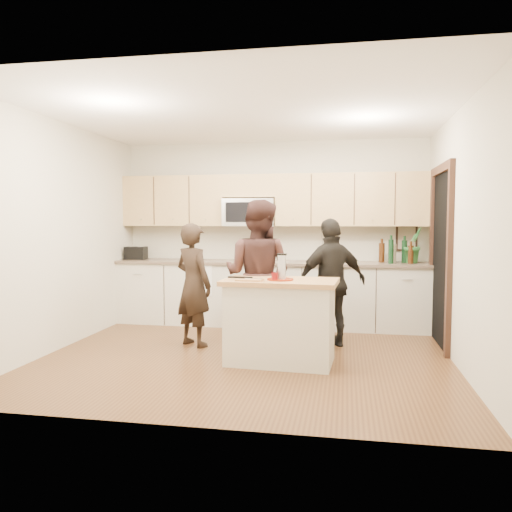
% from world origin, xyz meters
% --- Properties ---
extents(floor, '(4.50, 4.50, 0.00)m').
position_xyz_m(floor, '(0.00, 0.00, 0.00)').
color(floor, brown).
rests_on(floor, ground).
extents(room_shell, '(4.52, 4.02, 2.71)m').
position_xyz_m(room_shell, '(0.00, 0.00, 1.73)').
color(room_shell, beige).
rests_on(room_shell, ground).
extents(back_cabinetry, '(4.50, 0.66, 0.94)m').
position_xyz_m(back_cabinetry, '(0.00, 1.69, 0.47)').
color(back_cabinetry, beige).
rests_on(back_cabinetry, ground).
extents(upper_cabinetry, '(4.50, 0.33, 0.75)m').
position_xyz_m(upper_cabinetry, '(0.03, 1.83, 1.84)').
color(upper_cabinetry, tan).
rests_on(upper_cabinetry, ground).
extents(microwave, '(0.76, 0.41, 0.40)m').
position_xyz_m(microwave, '(-0.31, 1.80, 1.65)').
color(microwave, silver).
rests_on(microwave, ground).
extents(doorway, '(0.06, 1.25, 2.20)m').
position_xyz_m(doorway, '(2.23, 0.90, 1.16)').
color(doorway, black).
rests_on(doorway, ground).
extents(framed_picture, '(0.30, 0.03, 0.38)m').
position_xyz_m(framed_picture, '(1.95, 1.98, 1.28)').
color(framed_picture, black).
rests_on(framed_picture, ground).
extents(dish_towel, '(0.34, 0.60, 0.48)m').
position_xyz_m(dish_towel, '(-0.95, 1.50, 0.80)').
color(dish_towel, white).
rests_on(dish_towel, ground).
extents(island, '(1.24, 0.77, 0.90)m').
position_xyz_m(island, '(0.41, -0.20, 0.45)').
color(island, beige).
rests_on(island, ground).
extents(red_plate, '(0.28, 0.28, 0.02)m').
position_xyz_m(red_plate, '(0.41, -0.26, 0.91)').
color(red_plate, maroon).
rests_on(red_plate, island).
extents(box_grater, '(0.10, 0.07, 0.26)m').
position_xyz_m(box_grater, '(0.43, -0.25, 1.05)').
color(box_grater, silver).
rests_on(box_grater, red_plate).
extents(drink_glass, '(0.07, 0.07, 0.09)m').
position_xyz_m(drink_glass, '(0.37, -0.35, 0.94)').
color(drink_glass, '#670B0C').
rests_on(drink_glass, island).
extents(cutting_board, '(0.28, 0.18, 0.02)m').
position_xyz_m(cutting_board, '(0.11, -0.37, 0.91)').
color(cutting_board, '#B08749').
rests_on(cutting_board, island).
extents(tongs, '(0.27, 0.05, 0.02)m').
position_xyz_m(tongs, '(-0.01, -0.31, 0.93)').
color(tongs, black).
rests_on(tongs, cutting_board).
extents(knife, '(0.19, 0.04, 0.01)m').
position_xyz_m(knife, '(0.14, -0.34, 0.92)').
color(knife, silver).
rests_on(knife, cutting_board).
extents(toaster, '(0.31, 0.20, 0.20)m').
position_xyz_m(toaster, '(-2.05, 1.67, 1.04)').
color(toaster, black).
rests_on(toaster, back_cabinetry).
extents(bottle_cluster, '(0.45, 0.28, 0.39)m').
position_xyz_m(bottle_cluster, '(1.77, 1.68, 1.11)').
color(bottle_cluster, '#331A09').
rests_on(bottle_cluster, back_cabinetry).
extents(orchid, '(0.35, 0.36, 0.51)m').
position_xyz_m(orchid, '(2.01, 1.72, 1.19)').
color(orchid, '#2B6D30').
rests_on(orchid, back_cabinetry).
extents(woman_left, '(0.65, 0.58, 1.50)m').
position_xyz_m(woman_left, '(-0.73, 0.35, 0.75)').
color(woman_left, black).
rests_on(woman_left, ground).
extents(woman_center, '(0.99, 0.85, 1.77)m').
position_xyz_m(woman_center, '(0.07, 0.35, 0.88)').
color(woman_center, black).
rests_on(woman_center, ground).
extents(woman_right, '(0.98, 0.78, 1.56)m').
position_xyz_m(woman_right, '(0.93, 0.61, 0.78)').
color(woman_right, black).
rests_on(woman_right, ground).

